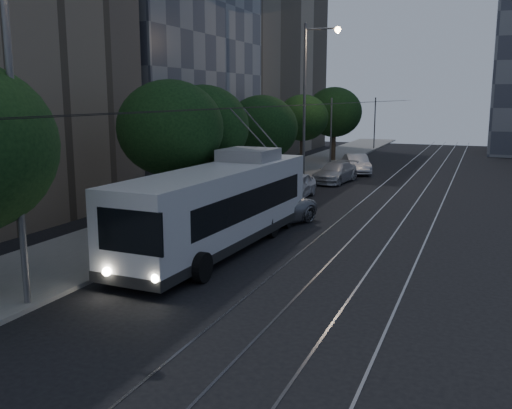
{
  "coord_description": "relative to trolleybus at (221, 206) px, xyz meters",
  "views": [
    {
      "loc": [
        6.83,
        -16.9,
        6.1
      ],
      "look_at": [
        -0.74,
        1.89,
        2.25
      ],
      "focal_mm": 40.0,
      "sensor_mm": 36.0,
      "label": 1
    }
  ],
  "objects": [
    {
      "name": "car_white_c",
      "position": [
        0.2,
        24.95,
        -1.0
      ],
      "size": [
        3.27,
        4.92,
        1.53
      ],
      "primitive_type": "imported",
      "rotation": [
        0.0,
        0.0,
        0.39
      ],
      "color": "silver",
      "rests_on": "ground"
    },
    {
      "name": "car_white_d",
      "position": [
        -0.47,
        26.06,
        -1.14
      ],
      "size": [
        2.47,
        3.94,
        1.25
      ],
      "primitive_type": "imported",
      "rotation": [
        0.0,
        0.0,
        0.29
      ],
      "color": "#B7B7BB",
      "rests_on": "ground"
    },
    {
      "name": "streetlamp_near",
      "position": [
        -2.02,
        -8.11,
        4.24
      ],
      "size": [
        2.41,
        0.44,
        9.96
      ],
      "color": "#5F5F61",
      "rests_on": "ground"
    },
    {
      "name": "tree_1",
      "position": [
        -3.6,
        2.33,
        2.91
      ],
      "size": [
        4.85,
        4.85,
        6.87
      ],
      "color": "#31241B",
      "rests_on": "ground"
    },
    {
      "name": "tram_rails",
      "position": [
        5.4,
        16.56,
        -1.76
      ],
      "size": [
        4.52,
        90.0,
        0.02
      ],
      "color": "gray",
      "rests_on": "ground"
    },
    {
      "name": "streetlamp_far",
      "position": [
        -2.47,
        20.54,
        4.97
      ],
      "size": [
        2.69,
        0.44,
        11.3
      ],
      "color": "#5F5F61",
      "rests_on": "ground"
    },
    {
      "name": "ground",
      "position": [
        2.9,
        -3.44,
        -1.76
      ],
      "size": [
        120.0,
        120.0,
        0.0
      ],
      "primitive_type": "plane",
      "color": "black",
      "rests_on": "ground"
    },
    {
      "name": "overhead_wires",
      "position": [
        -2.07,
        16.56,
        1.71
      ],
      "size": [
        2.23,
        90.0,
        6.0
      ],
      "color": "black",
      "rests_on": "ground"
    },
    {
      "name": "trolleybus",
      "position": [
        0.0,
        0.0,
        0.0
      ],
      "size": [
        3.21,
        12.88,
        5.63
      ],
      "rotation": [
        0.0,
        0.0,
        -0.04
      ],
      "color": "#BDBDBF",
      "rests_on": "ground"
    },
    {
      "name": "car_white_a",
      "position": [
        -0.88,
        12.39,
        -1.01
      ],
      "size": [
        1.9,
        4.48,
        1.51
      ],
      "primitive_type": "imported",
      "rotation": [
        0.0,
        0.0,
        0.03
      ],
      "color": "silver",
      "rests_on": "ground"
    },
    {
      "name": "tree_4",
      "position": [
        -4.1,
        24.03,
        2.63
      ],
      "size": [
        4.12,
        4.12,
        6.28
      ],
      "color": "#31241B",
      "rests_on": "ground"
    },
    {
      "name": "tree_3",
      "position": [
        -3.6,
        13.71,
        2.36
      ],
      "size": [
        4.6,
        4.6,
        6.21
      ],
      "color": "#31241B",
      "rests_on": "ground"
    },
    {
      "name": "sidewalk",
      "position": [
        -4.6,
        16.56,
        -1.69
      ],
      "size": [
        5.0,
        90.0,
        0.15
      ],
      "primitive_type": "cube",
      "color": "gray",
      "rests_on": "ground"
    },
    {
      "name": "tree_2",
      "position": [
        -3.6,
        5.57,
        2.81
      ],
      "size": [
        4.68,
        4.68,
        6.7
      ],
      "color": "#31241B",
      "rests_on": "ground"
    },
    {
      "name": "pickup_silver",
      "position": [
        0.2,
        4.56,
        -1.0
      ],
      "size": [
        4.21,
        5.99,
        1.52
      ],
      "primitive_type": "imported",
      "rotation": [
        0.0,
        0.0,
        -0.34
      ],
      "color": "gray",
      "rests_on": "ground"
    },
    {
      "name": "car_white_b",
      "position": [
        -0.19,
        19.55,
        -1.04
      ],
      "size": [
        2.67,
        5.21,
        1.45
      ],
      "primitive_type": "imported",
      "rotation": [
        0.0,
        0.0,
        -0.13
      ],
      "color": "#AFAFB3",
      "rests_on": "ground"
    },
    {
      "name": "tree_5",
      "position": [
        -3.72,
        32.71,
        2.88
      ],
      "size": [
        5.18,
        5.18,
        6.99
      ],
      "color": "#31241B",
      "rests_on": "ground"
    }
  ]
}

